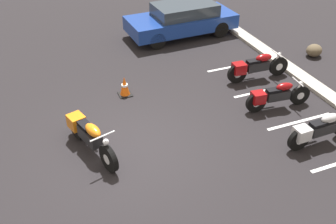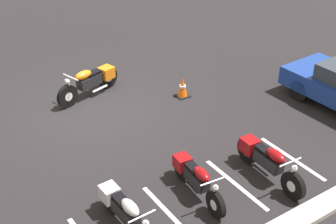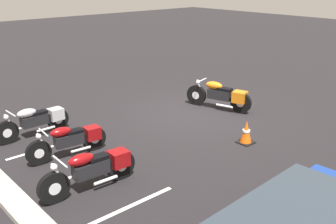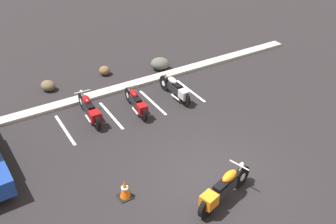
% 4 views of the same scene
% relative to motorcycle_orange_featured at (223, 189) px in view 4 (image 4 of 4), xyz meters
% --- Properties ---
extents(ground, '(60.00, 60.00, 0.00)m').
position_rel_motorcycle_orange_featured_xyz_m(ground, '(0.34, 0.89, -0.48)').
color(ground, black).
extents(motorcycle_orange_featured, '(2.24, 0.94, 0.90)m').
position_rel_motorcycle_orange_featured_xyz_m(motorcycle_orange_featured, '(0.00, 0.00, 0.00)').
color(motorcycle_orange_featured, black).
rests_on(motorcycle_orange_featured, ground).
extents(parked_bike_0, '(0.61, 2.19, 0.86)m').
position_rel_motorcycle_orange_featured_xyz_m(parked_bike_0, '(-1.61, 5.82, -0.02)').
color(parked_bike_0, black).
rests_on(parked_bike_0, ground).
extents(parked_bike_1, '(0.58, 2.03, 0.80)m').
position_rel_motorcycle_orange_featured_xyz_m(parked_bike_1, '(0.10, 5.40, -0.05)').
color(parked_bike_1, black).
rests_on(parked_bike_1, ground).
extents(parked_bike_2, '(0.59, 2.11, 0.83)m').
position_rel_motorcycle_orange_featured_xyz_m(parked_bike_2, '(1.90, 5.48, -0.04)').
color(parked_bike_2, black).
rests_on(parked_bike_2, ground).
extents(concrete_curb, '(18.00, 0.50, 0.12)m').
position_rel_motorcycle_orange_featured_xyz_m(concrete_curb, '(0.34, 7.31, -0.42)').
color(concrete_curb, '#A8A399').
rests_on(concrete_curb, ground).
extents(landscape_rock_0, '(0.77, 0.81, 0.44)m').
position_rel_motorcycle_orange_featured_xyz_m(landscape_rock_0, '(-2.30, 8.77, -0.26)').
color(landscape_rock_0, brown).
rests_on(landscape_rock_0, ground).
extents(landscape_rock_1, '(1.09, 1.04, 0.57)m').
position_rel_motorcycle_orange_featured_xyz_m(landscape_rock_1, '(2.66, 8.03, -0.20)').
color(landscape_rock_1, '#4C504B').
rests_on(landscape_rock_1, ground).
extents(landscape_rock_2, '(0.66, 0.66, 0.41)m').
position_rel_motorcycle_orange_featured_xyz_m(landscape_rock_2, '(0.28, 8.86, -0.28)').
color(landscape_rock_2, brown).
rests_on(landscape_rock_2, ground).
extents(traffic_cone, '(0.40, 0.40, 0.62)m').
position_rel_motorcycle_orange_featured_xyz_m(traffic_cone, '(-2.25, 1.58, -0.19)').
color(traffic_cone, black).
rests_on(traffic_cone, ground).
extents(stall_line_0, '(0.10, 2.10, 0.00)m').
position_rel_motorcycle_orange_featured_xyz_m(stall_line_0, '(-2.65, 5.68, -0.48)').
color(stall_line_0, white).
rests_on(stall_line_0, ground).
extents(stall_line_1, '(0.10, 2.10, 0.00)m').
position_rel_motorcycle_orange_featured_xyz_m(stall_line_1, '(-0.85, 5.68, -0.48)').
color(stall_line_1, white).
rests_on(stall_line_1, ground).
extents(stall_line_2, '(0.10, 2.10, 0.00)m').
position_rel_motorcycle_orange_featured_xyz_m(stall_line_2, '(0.95, 5.68, -0.48)').
color(stall_line_2, white).
rests_on(stall_line_2, ground).
extents(stall_line_3, '(0.10, 2.10, 0.00)m').
position_rel_motorcycle_orange_featured_xyz_m(stall_line_3, '(2.75, 5.68, -0.48)').
color(stall_line_3, white).
rests_on(stall_line_3, ground).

